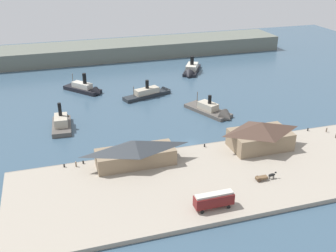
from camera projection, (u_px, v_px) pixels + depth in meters
ground_plane at (190, 143)px, 126.42m from camera, size 320.00×320.00×0.00m
quay_promenade at (218, 177)px, 107.08m from camera, size 110.00×36.00×1.20m
seawall_edge at (194, 147)px, 123.09m from camera, size 110.00×0.80×1.00m
ferry_shed_west_terminal at (135, 152)px, 110.82m from camera, size 22.37×8.29×7.40m
ferry_shed_east_terminal at (260, 135)px, 119.74m from camera, size 18.13×11.12×8.36m
street_tram at (214, 199)px, 92.86m from camera, size 9.51×2.81×4.04m
horse_cart at (265, 177)px, 104.60m from camera, size 6.01×1.42×1.87m
pedestrian_walking_west at (327, 130)px, 131.03m from camera, size 0.41×0.41×1.66m
pedestrian_near_east_shed at (336, 136)px, 127.04m from camera, size 0.43×0.43×1.73m
pedestrian_at_waters_edge at (76, 164)px, 110.73m from camera, size 0.41×0.41×1.68m
mooring_post_center_east at (205, 145)px, 121.63m from camera, size 0.44×0.44×0.90m
mooring_post_west at (83, 162)px, 112.36m from camera, size 0.44×0.44×0.90m
mooring_post_east at (308, 129)px, 131.98m from camera, size 0.44×0.44×0.90m
mooring_post_center_west at (64, 166)px, 110.64m from camera, size 0.44×0.44×0.90m
ferry_moored_west at (62, 122)px, 137.69m from camera, size 7.11×16.68×11.01m
ferry_moored_east at (86, 89)px, 168.93m from camera, size 16.37×17.77×9.95m
ferry_near_quay at (191, 70)px, 193.26m from camera, size 15.03×20.66×10.02m
ferry_approaching_east at (151, 93)px, 164.88m from camera, size 22.66×10.99×8.50m
ferry_approaching_west at (214, 112)px, 146.97m from camera, size 14.36×21.60×9.34m
far_headland at (123, 50)px, 220.18m from camera, size 180.00×24.00×8.00m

